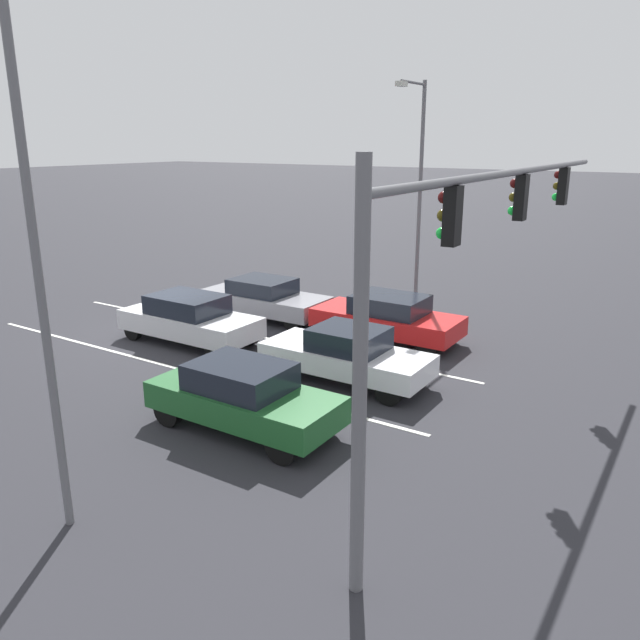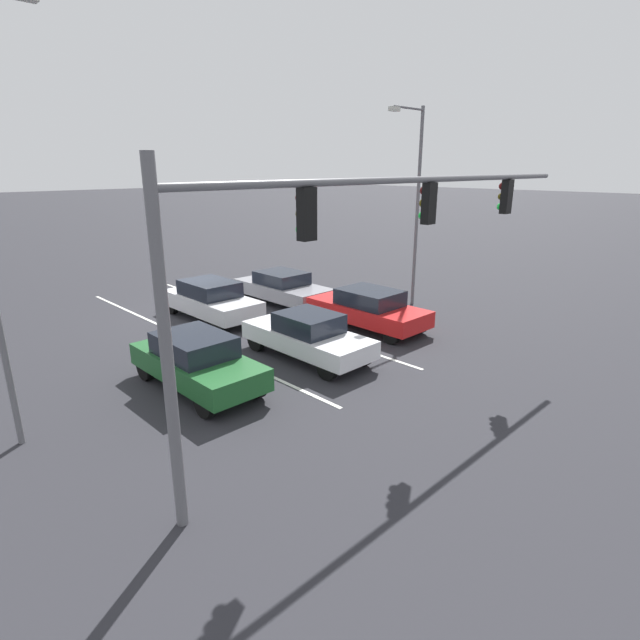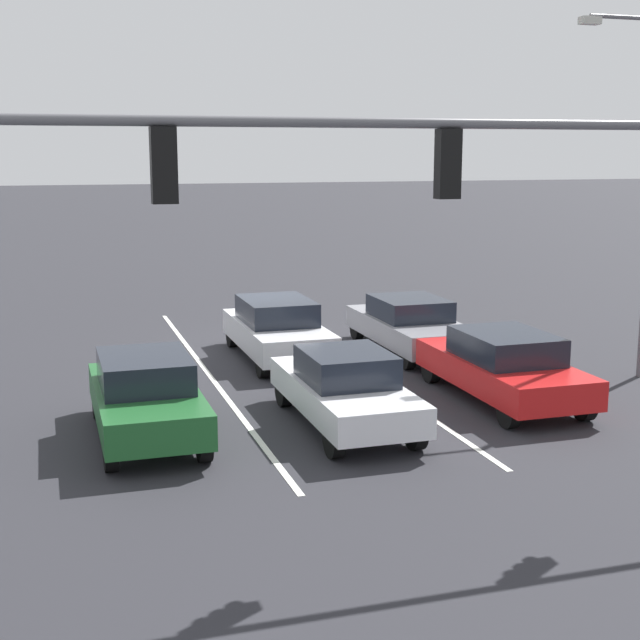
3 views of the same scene
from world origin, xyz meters
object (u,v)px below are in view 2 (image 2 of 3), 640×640
(street_lamp_left_shoulder, at_px, (415,195))
(car_red_leftlane_front, at_px, (368,308))
(car_gray_leftlane_second, at_px, (283,287))
(car_white_midlane_front, at_px, (308,335))
(traffic_signal_gantry, at_px, (366,231))
(car_darkgreen_rightlane_front, at_px, (197,361))
(car_silver_midlane_second, at_px, (211,300))

(street_lamp_left_shoulder, bearing_deg, car_red_leftlane_front, 12.71)
(car_gray_leftlane_second, bearing_deg, car_white_midlane_front, 56.49)
(traffic_signal_gantry, distance_m, street_lamp_left_shoulder, 11.27)
(car_darkgreen_rightlane_front, bearing_deg, street_lamp_left_shoulder, -174.29)
(car_white_midlane_front, distance_m, car_gray_leftlane_second, 6.76)
(car_silver_midlane_second, bearing_deg, traffic_signal_gantry, 76.80)
(car_white_midlane_front, bearing_deg, car_silver_midlane_second, -91.88)
(car_gray_leftlane_second, bearing_deg, street_lamp_left_shoulder, 133.44)
(car_red_leftlane_front, height_order, traffic_signal_gantry, traffic_signal_gantry)
(car_white_midlane_front, xyz_separation_m, car_silver_midlane_second, (-0.19, -5.83, 0.03))
(car_darkgreen_rightlane_front, height_order, street_lamp_left_shoulder, street_lamp_left_shoulder)
(street_lamp_left_shoulder, bearing_deg, car_darkgreen_rightlane_front, 5.71)
(car_silver_midlane_second, xyz_separation_m, car_gray_leftlane_second, (-3.54, 0.20, -0.06))
(car_darkgreen_rightlane_front, distance_m, car_gray_leftlane_second, 9.05)
(car_white_midlane_front, relative_size, car_gray_leftlane_second, 0.95)
(street_lamp_left_shoulder, bearing_deg, car_gray_leftlane_second, -46.56)
(traffic_signal_gantry, bearing_deg, street_lamp_left_shoulder, -149.58)
(car_red_leftlane_front, relative_size, car_silver_midlane_second, 1.02)
(car_darkgreen_rightlane_front, height_order, traffic_signal_gantry, traffic_signal_gantry)
(car_silver_midlane_second, distance_m, street_lamp_left_shoulder, 9.38)
(traffic_signal_gantry, height_order, street_lamp_left_shoulder, street_lamp_left_shoulder)
(car_darkgreen_rightlane_front, height_order, car_red_leftlane_front, car_darkgreen_rightlane_front)
(car_white_midlane_front, distance_m, traffic_signal_gantry, 6.02)
(car_darkgreen_rightlane_front, bearing_deg, car_gray_leftlane_second, -145.04)
(car_white_midlane_front, height_order, car_red_leftlane_front, car_white_midlane_front)
(car_red_leftlane_front, height_order, car_silver_midlane_second, car_silver_midlane_second)
(car_gray_leftlane_second, height_order, street_lamp_left_shoulder, street_lamp_left_shoulder)
(car_white_midlane_front, relative_size, car_silver_midlane_second, 0.98)
(car_red_leftlane_front, height_order, street_lamp_left_shoulder, street_lamp_left_shoulder)
(car_darkgreen_rightlane_front, xyz_separation_m, car_silver_midlane_second, (-3.88, -5.38, -0.02))
(traffic_signal_gantry, bearing_deg, car_red_leftlane_front, -140.61)
(traffic_signal_gantry, bearing_deg, car_gray_leftlane_second, -121.04)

